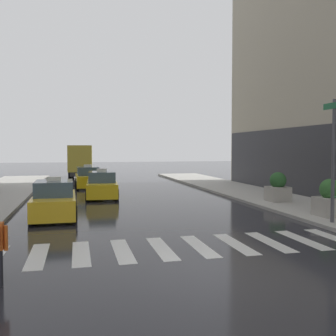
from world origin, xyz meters
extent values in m
plane|color=#26262B|center=(0.00, 0.00, 0.00)|extent=(160.00, 160.00, 0.00)
cube|color=silver|center=(-4.20, 3.00, 0.00)|extent=(0.50, 2.80, 0.01)
cube|color=silver|center=(-3.00, 3.00, 0.00)|extent=(0.50, 2.80, 0.01)
cube|color=silver|center=(-1.80, 3.00, 0.00)|extent=(0.50, 2.80, 0.01)
cube|color=silver|center=(-0.60, 3.00, 0.00)|extent=(0.50, 2.80, 0.01)
cube|color=silver|center=(0.60, 3.00, 0.00)|extent=(0.50, 2.80, 0.01)
cube|color=silver|center=(1.80, 3.00, 0.00)|extent=(0.50, 2.80, 0.01)
cube|color=silver|center=(3.00, 3.00, 0.00)|extent=(0.50, 2.80, 0.01)
cube|color=silver|center=(4.20, 3.00, 0.00)|extent=(0.50, 2.80, 0.01)
cube|color=silver|center=(5.40, 3.00, 0.00)|extent=(0.50, 2.80, 0.01)
cylinder|color=#47474C|center=(6.64, 4.77, 2.55)|extent=(0.14, 0.14, 4.80)
cube|color=#196638|center=(6.59, 4.95, 4.70)|extent=(0.04, 0.84, 0.24)
cube|color=gold|center=(-4.08, 9.34, 0.56)|extent=(1.86, 4.52, 0.84)
cube|color=#384C5B|center=(-4.08, 9.24, 1.30)|extent=(1.63, 2.12, 0.64)
cube|color=silver|center=(-4.08, 9.24, 1.71)|extent=(0.60, 0.25, 0.18)
cylinder|color=black|center=(-4.95, 10.68, 0.33)|extent=(0.23, 0.66, 0.66)
cylinder|color=black|center=(-3.24, 10.70, 0.33)|extent=(0.23, 0.66, 0.66)
cylinder|color=black|center=(-4.92, 7.98, 0.33)|extent=(0.23, 0.66, 0.66)
cylinder|color=black|center=(-3.21, 8.00, 0.33)|extent=(0.23, 0.66, 0.66)
cube|color=#F2EAB2|center=(-4.74, 11.60, 0.60)|extent=(0.20, 0.04, 0.14)
cube|color=#F2EAB2|center=(-3.48, 11.62, 0.60)|extent=(0.20, 0.04, 0.14)
cube|color=yellow|center=(-1.60, 15.84, 0.56)|extent=(2.02, 4.58, 0.84)
cube|color=#384C5B|center=(-1.60, 15.74, 1.30)|extent=(1.70, 2.18, 0.64)
cube|color=silver|center=(-1.60, 15.74, 1.71)|extent=(0.61, 0.27, 0.18)
cylinder|color=black|center=(-2.38, 17.23, 0.33)|extent=(0.25, 0.67, 0.66)
cylinder|color=black|center=(-0.68, 17.15, 0.33)|extent=(0.25, 0.67, 0.66)
cylinder|color=black|center=(-2.52, 14.54, 0.33)|extent=(0.25, 0.67, 0.66)
cylinder|color=black|center=(-0.81, 14.45, 0.33)|extent=(0.25, 0.67, 0.66)
cube|color=#F2EAB2|center=(-2.11, 18.14, 0.60)|extent=(0.20, 0.05, 0.14)
cube|color=#F2EAB2|center=(-0.85, 18.08, 0.60)|extent=(0.20, 0.05, 0.14)
cube|color=yellow|center=(-2.28, 22.34, 0.56)|extent=(1.93, 4.55, 0.84)
cube|color=#384C5B|center=(-2.27, 22.24, 1.30)|extent=(1.66, 2.15, 0.64)
cube|color=silver|center=(-2.27, 22.24, 1.71)|extent=(0.61, 0.26, 0.18)
cylinder|color=black|center=(-3.17, 23.67, 0.33)|extent=(0.24, 0.67, 0.66)
cylinder|color=black|center=(-1.46, 23.72, 0.33)|extent=(0.24, 0.67, 0.66)
cylinder|color=black|center=(-3.09, 20.97, 0.33)|extent=(0.24, 0.67, 0.66)
cylinder|color=black|center=(-1.38, 21.02, 0.33)|extent=(0.24, 0.67, 0.66)
cube|color=#F2EAB2|center=(-2.97, 24.59, 0.60)|extent=(0.20, 0.05, 0.14)
cube|color=#F2EAB2|center=(-1.71, 24.63, 0.60)|extent=(0.20, 0.05, 0.14)
cube|color=#2D2D2D|center=(-2.70, 31.50, 0.65)|extent=(2.09, 6.67, 0.40)
cube|color=silver|center=(-2.55, 34.79, 1.90)|extent=(2.18, 1.89, 2.10)
cube|color=#384C5B|center=(-2.51, 35.71, 2.27)|extent=(1.89, 0.12, 0.95)
cube|color=gold|center=(-2.74, 30.60, 2.10)|extent=(2.41, 4.89, 2.50)
cylinder|color=black|center=(-3.56, 34.64, 0.45)|extent=(0.32, 0.91, 0.90)
cylinder|color=black|center=(-1.56, 34.55, 0.45)|extent=(0.32, 0.91, 0.90)
cylinder|color=black|center=(-3.76, 30.10, 0.45)|extent=(0.32, 0.91, 0.90)
cylinder|color=black|center=(-1.77, 30.01, 0.45)|extent=(0.32, 0.91, 0.90)
cylinder|color=black|center=(-4.77, 0.64, 0.41)|extent=(0.14, 0.14, 0.82)
cylinder|color=#BF5119|center=(-4.63, 0.64, 1.07)|extent=(0.09, 0.09, 0.55)
cube|color=#A8A399|center=(7.45, 6.04, 0.55)|extent=(1.10, 1.10, 0.80)
sphere|color=#33662D|center=(7.45, 6.04, 1.30)|extent=(0.90, 0.90, 0.90)
cube|color=#A8A399|center=(7.65, 10.80, 0.55)|extent=(1.10, 1.10, 0.80)
sphere|color=#285628|center=(7.65, 10.80, 1.30)|extent=(0.90, 0.90, 0.90)
camera|label=1|loc=(-3.09, -8.34, 3.03)|focal=41.25mm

